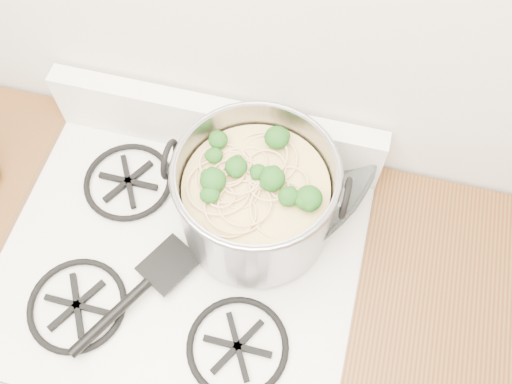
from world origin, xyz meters
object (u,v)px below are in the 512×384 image
object	(u,v)px
stock_pot	(256,198)
glass_bowl	(291,182)
spatula	(168,263)
gas_range	(198,321)

from	to	relation	value
stock_pot	glass_bowl	bearing A→B (deg)	61.11
stock_pot	glass_bowl	world-z (taller)	stock_pot
spatula	glass_bowl	distance (m)	0.32
gas_range	spatula	size ratio (longest dim) A/B	2.98
spatula	glass_bowl	size ratio (longest dim) A/B	2.42
gas_range	stock_pot	distance (m)	0.62
gas_range	stock_pot	world-z (taller)	stock_pot
gas_range	glass_bowl	world-z (taller)	glass_bowl
spatula	glass_bowl	xyz separation A→B (m)	(0.21, 0.25, 0.00)
stock_pot	glass_bowl	distance (m)	0.14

